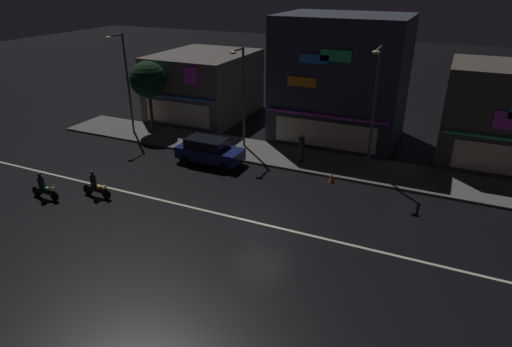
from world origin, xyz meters
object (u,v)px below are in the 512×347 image
Objects in this scene: pedestrian_on_sidewalk at (301,149)px; motorcycle_lead at (43,188)px; streetlamp_west at (125,76)px; streetlamp_mid at (242,90)px; parked_car_trailing at (209,151)px; motorcycle_following at (95,186)px; traffic_cone at (332,178)px; streetlamp_east at (374,101)px.

pedestrian_on_sidewalk is 15.27m from motorcycle_lead.
streetlamp_west is 9.12m from streetlamp_mid.
parked_car_trailing is 7.49m from motorcycle_following.
traffic_cone is at bearing -75.90° from pedestrian_on_sidewalk.
parked_car_trailing is at bearing -122.31° from motorcycle_lead.
parked_car_trailing reaches higher than traffic_cone.
streetlamp_west is 11.43m from motorcycle_lead.
streetlamp_mid is 8.65m from traffic_cone.
pedestrian_on_sidewalk is 0.99× the size of motorcycle_lead.
streetlamp_west is 3.90× the size of pedestrian_on_sidewalk.
motorcycle_lead is 16.19m from traffic_cone.
streetlamp_east is at bearing -33.90° from pedestrian_on_sidewalk.
streetlamp_east reaches higher than traffic_cone.
motorcycle_lead is at bearing -177.09° from pedestrian_on_sidewalk.
streetlamp_west reaches higher than streetlamp_mid.
parked_car_trailing is (8.26, -2.41, -3.59)m from streetlamp_west.
pedestrian_on_sidewalk is (13.71, -0.06, -3.44)m from streetlamp_west.
parked_car_trailing is at bearing -163.75° from streetlamp_east.
streetlamp_west is at bearing -16.29° from parked_car_trailing.
streetlamp_mid is 13.53m from motorcycle_lead.
streetlamp_mid is 8.80m from streetlamp_east.
streetlamp_mid reaches higher than motorcycle_lead.
streetlamp_east is 3.99× the size of pedestrian_on_sidewalk.
motorcycle_following is at bearing -147.89° from motorcycle_lead.
streetlamp_east is 5.10m from traffic_cone.
motorcycle_following is (-8.75, -9.06, -0.38)m from pedestrian_on_sidewalk.
streetlamp_mid is 3.63× the size of pedestrian_on_sidewalk.
parked_car_trailing is at bearing -123.14° from motorcycle_following.
streetlamp_west is 3.86× the size of motorcycle_following.
parked_car_trailing is (-5.45, -2.35, -0.14)m from pedestrian_on_sidewalk.
streetlamp_east is (8.78, -0.44, 0.35)m from streetlamp_mid.
streetlamp_mid is at bearing 5.21° from streetlamp_west.
streetlamp_west reaches higher than motorcycle_following.
streetlamp_mid reaches higher than motorcycle_following.
motorcycle_following is at bearing -61.49° from streetlamp_west.
motorcycle_lead is at bearing 22.10° from motorcycle_following.
pedestrian_on_sidewalk is 3.42× the size of traffic_cone.
streetlamp_west reaches higher than traffic_cone.
streetlamp_east is (17.86, 0.38, 0.08)m from streetlamp_west.
motorcycle_lead is (-6.54, -11.30, -3.56)m from streetlamp_mid.
streetlamp_mid is 0.91× the size of streetlamp_east.
parked_car_trailing is 8.07m from traffic_cone.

